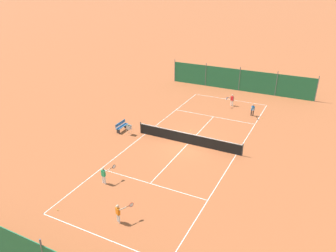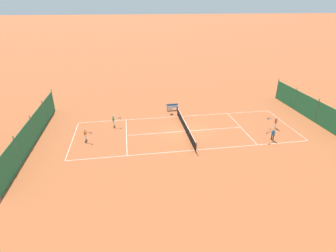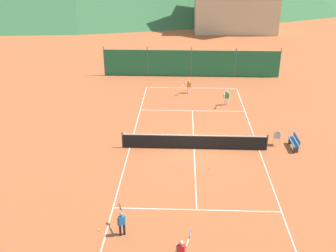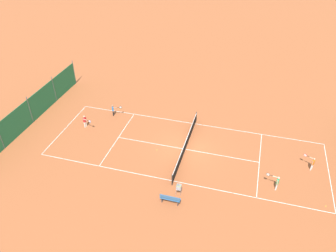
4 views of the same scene
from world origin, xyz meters
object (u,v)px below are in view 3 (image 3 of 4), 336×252
(tennis_net, at_px, (194,142))
(courtside_bench, at_px, (294,142))
(tennis_ball_by_net_left, at_px, (209,168))
(player_far_baseline, at_px, (182,251))
(tennis_ball_by_net_right, at_px, (232,90))
(player_near_service, at_px, (227,97))
(tennis_ball_near_corner, at_px, (99,230))
(player_near_baseline, at_px, (122,221))
(player_far_service, at_px, (188,85))
(ball_hopper, at_px, (277,136))

(tennis_net, xyz_separation_m, courtside_bench, (6.34, 0.35, -0.05))
(tennis_ball_by_net_left, relative_size, courtside_bench, 0.04)
(player_far_baseline, distance_m, tennis_ball_by_net_right, 21.80)
(player_near_service, bearing_deg, courtside_bench, -64.08)
(player_far_baseline, xyz_separation_m, tennis_ball_by_net_right, (4.30, 21.36, -0.71))
(tennis_ball_near_corner, height_order, tennis_ball_by_net_right, same)
(player_near_baseline, height_order, tennis_ball_by_net_right, player_near_baseline)
(tennis_ball_by_net_left, xyz_separation_m, tennis_ball_by_net_right, (2.78, 13.69, 0.00))
(player_near_service, xyz_separation_m, tennis_ball_by_net_right, (0.83, 3.55, -0.70))
(tennis_net, xyz_separation_m, player_far_service, (-0.29, 10.48, 0.21))
(tennis_ball_by_net_right, bearing_deg, tennis_net, -107.64)
(player_near_baseline, relative_size, player_far_baseline, 0.95)
(player_far_service, distance_m, tennis_ball_by_net_right, 4.02)
(tennis_net, distance_m, courtside_bench, 6.35)
(tennis_ball_by_net_left, bearing_deg, tennis_ball_near_corner, -132.66)
(player_far_service, distance_m, courtside_bench, 12.12)
(tennis_ball_near_corner, height_order, ball_hopper, ball_hopper)
(tennis_ball_near_corner, bearing_deg, courtside_bench, 38.09)
(player_far_baseline, bearing_deg, courtside_bench, 55.93)
(player_near_baseline, bearing_deg, player_far_service, 80.74)
(tennis_ball_by_net_left, bearing_deg, player_far_baseline, -101.17)
(player_near_baseline, height_order, tennis_ball_near_corner, player_near_baseline)
(player_near_baseline, height_order, player_far_baseline, player_far_baseline)
(player_near_service, xyz_separation_m, player_near_baseline, (-6.11, -16.04, -0.03))
(courtside_bench, bearing_deg, player_near_baseline, -138.25)
(player_far_service, xyz_separation_m, courtside_bench, (6.64, -10.13, -0.26))
(tennis_net, bearing_deg, courtside_bench, 3.11)
(player_far_service, xyz_separation_m, tennis_ball_by_net_right, (3.88, 0.80, -0.68))
(tennis_ball_near_corner, distance_m, ball_hopper, 13.18)
(player_far_service, xyz_separation_m, tennis_ball_near_corner, (-4.16, -18.60, -0.68))
(player_near_service, height_order, player_near_baseline, player_near_service)
(tennis_net, distance_m, tennis_ball_by_net_left, 2.59)
(tennis_ball_near_corner, bearing_deg, tennis_ball_by_net_right, 67.49)
(player_far_baseline, distance_m, courtside_bench, 12.60)
(player_near_baseline, xyz_separation_m, tennis_ball_by_net_left, (4.16, 5.90, -0.67))
(player_far_service, relative_size, courtside_bench, 0.81)
(tennis_ball_by_net_left, bearing_deg, ball_hopper, 34.76)
(tennis_ball_near_corner, bearing_deg, tennis_ball_by_net_left, 47.34)
(tennis_ball_by_net_right, relative_size, courtside_bench, 0.04)
(tennis_ball_by_net_left, height_order, tennis_ball_by_net_right, same)
(player_far_baseline, height_order, courtside_bench, player_far_baseline)
(player_near_service, distance_m, tennis_ball_near_corner, 17.43)
(player_near_service, bearing_deg, tennis_ball_by_net_left, -100.89)
(courtside_bench, bearing_deg, player_far_service, 123.24)
(tennis_ball_by_net_right, bearing_deg, player_near_baseline, -109.51)
(player_near_baseline, relative_size, tennis_ball_near_corner, 18.27)
(player_near_service, xyz_separation_m, player_far_service, (-3.05, 2.75, -0.02))
(tennis_ball_by_net_left, distance_m, tennis_ball_by_net_right, 13.97)
(player_near_baseline, bearing_deg, tennis_ball_by_net_right, 70.49)
(tennis_net, xyz_separation_m, tennis_ball_near_corner, (-4.45, -8.12, -0.47))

